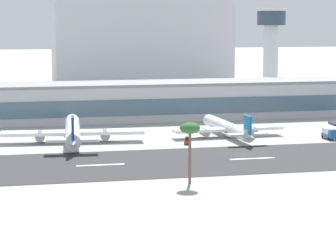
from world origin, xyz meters
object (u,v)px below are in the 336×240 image
airliner_blue_tail_gate_2 (229,128)px  control_tower (271,43)px  terminal_building (129,101)px  palm_tree_1 (190,130)px  service_baggage_tug_1 (187,141)px  service_box_truck_0 (329,133)px  airliner_navy_tail_gate_1 (73,132)px  distant_hotel_block (141,41)px

airliner_blue_tail_gate_2 → control_tower: bearing=-31.1°
terminal_building → palm_tree_1: (-3.60, -104.96, 5.13)m
service_baggage_tug_1 → palm_tree_1: (-11.65, -49.61, 10.79)m
airliner_blue_tail_gate_2 → palm_tree_1: (-27.09, -59.19, 9.09)m
service_box_truck_0 → palm_tree_1: 75.09m
control_tower → airliner_navy_tail_gate_1: size_ratio=0.82×
control_tower → airliner_navy_tail_gate_1: 122.79m
palm_tree_1 → distant_hotel_block: bearing=82.5°
terminal_building → airliner_blue_tail_gate_2: size_ratio=5.21×
airliner_navy_tail_gate_1 → service_baggage_tug_1: airliner_navy_tail_gate_1 is taller
airliner_navy_tail_gate_1 → service_box_truck_0: (76.04, -9.50, -1.48)m
service_baggage_tug_1 → palm_tree_1: size_ratio=0.26×
terminal_building → service_box_truck_0: bearing=-46.9°
control_tower → distant_hotel_block: distant_hotel_block is taller
terminal_building → airliner_blue_tail_gate_2: bearing=-62.8°
palm_tree_1 → control_tower: bearing=63.5°
control_tower → distant_hotel_block: (-40.06, 84.02, -1.20)m
airliner_blue_tail_gate_2 → palm_tree_1: palm_tree_1 is taller
terminal_building → service_baggage_tug_1: 56.22m
distant_hotel_block → palm_tree_1: distant_hotel_block is taller
distant_hotel_block → terminal_building: bearing=-102.3°
terminal_building → control_tower: 76.81m
control_tower → service_baggage_tug_1: control_tower is taller
service_box_truck_0 → palm_tree_1: palm_tree_1 is taller
control_tower → airliner_navy_tail_gate_1: (-90.04, -80.43, -22.40)m
terminal_building → airliner_navy_tail_gate_1: 52.01m
control_tower → distant_hotel_block: size_ratio=0.45×
airliner_blue_tail_gate_2 → palm_tree_1: 65.73m
service_baggage_tug_1 → distant_hotel_block: bearing=-172.4°
control_tower → service_baggage_tug_1: (-57.93, -89.80, -24.62)m
distant_hotel_block → palm_tree_1: 225.72m
distant_hotel_block → palm_tree_1: bearing=-97.5°
control_tower → distant_hotel_block: 93.09m
distant_hotel_block → service_box_truck_0: size_ratio=14.84×
airliner_blue_tail_gate_2 → service_box_truck_0: size_ratio=6.80×
airliner_blue_tail_gate_2 → service_baggage_tug_1: 18.26m
distant_hotel_block → service_box_truck_0: (26.07, -173.95, -22.68)m
terminal_building → airliner_navy_tail_gate_1: terminal_building is taller
distant_hotel_block → airliner_blue_tail_gate_2: bearing=-90.8°
airliner_navy_tail_gate_1 → palm_tree_1: bearing=-156.2°
airliner_navy_tail_gate_1 → service_baggage_tug_1: (32.11, -9.37, -2.22)m
control_tower → service_baggage_tug_1: size_ratio=11.58×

